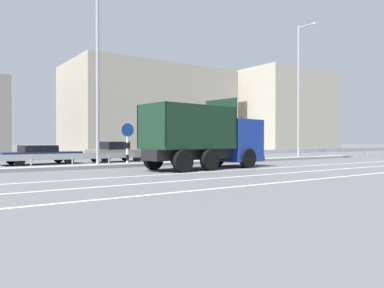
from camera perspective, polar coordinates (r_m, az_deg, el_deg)
name	(u,v)px	position (r m, az deg, el deg)	size (l,w,h in m)	color
ground_plane	(218,166)	(21.62, 3.93, -3.38)	(320.00, 320.00, 0.00)	#565659
lane_strip_0	(226,171)	(18.24, 5.24, -4.08)	(61.02, 0.16, 0.01)	silver
lane_strip_1	(265,175)	(16.39, 11.09, -4.60)	(61.02, 0.16, 0.01)	silver
lane_strip_2	(313,179)	(14.82, 18.00, -5.14)	(61.02, 0.16, 0.01)	silver
median_island	(192,163)	(23.62, 0.04, -2.84)	(33.56, 1.10, 0.18)	gray
median_guardrail	(185,155)	(24.30, -1.13, -1.62)	(61.02, 0.09, 0.78)	#9EA0A5
dump_truck	(217,143)	(20.24, 3.78, 0.19)	(7.18, 3.17, 3.72)	#19389E
median_road_sign	(127,143)	(21.31, -9.81, 0.15)	(0.81, 0.16, 2.48)	white
street_lamp_1	(99,66)	(21.02, -13.95, 11.42)	(0.72, 2.63, 9.82)	#ADADB2
street_lamp_2	(300,87)	(30.73, 16.10, 8.36)	(0.71, 1.83, 10.48)	#ADADB2
parked_car_3	(40,154)	(25.08, -22.18, -1.45)	(4.84, 2.30, 1.19)	navy
parked_car_4	(116,152)	(26.73, -11.56, -1.15)	(4.00, 2.08, 1.40)	gray
background_building_1	(149,111)	(48.83, -6.50, 5.03)	(20.42, 11.41, 10.72)	#B7AD99
background_building_2	(273,113)	(58.32, 12.19, 4.63)	(14.16, 13.87, 11.45)	beige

